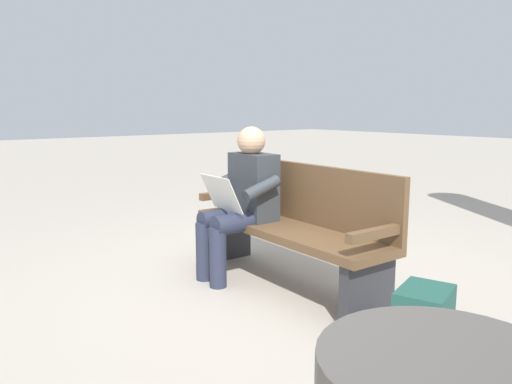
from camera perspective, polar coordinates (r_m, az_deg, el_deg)
The scene contains 4 objects.
ground_plane at distance 3.85m, azimuth 3.42°, elevation -10.43°, with size 40.00×40.00×0.00m, color #A89E8E.
bench_near at distance 3.77m, azimuth 4.32°, elevation -3.62°, with size 1.82×0.54×0.90m.
person_seated at distance 3.86m, azimuth -1.64°, elevation -0.70°, with size 0.58×0.58×1.18m.
backpack at distance 2.85m, azimuth 18.73°, elevation -14.23°, with size 0.36×0.39×0.39m.
Camera 1 is at (-2.70, 2.41, 1.32)m, focal length 34.93 mm.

